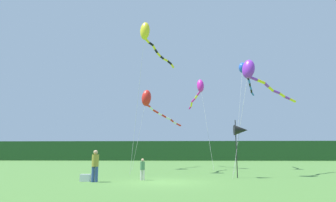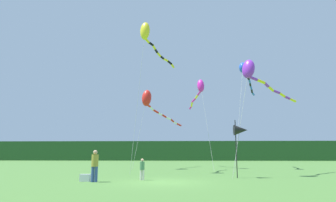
{
  "view_description": "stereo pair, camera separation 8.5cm",
  "coord_description": "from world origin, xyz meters",
  "px_view_note": "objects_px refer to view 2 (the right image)",
  "views": [
    {
      "loc": [
        0.89,
        -16.15,
        1.59
      ],
      "look_at": [
        0.0,
        6.0,
        5.62
      ],
      "focal_mm": 30.51,
      "sensor_mm": 36.0,
      "label": 1
    },
    {
      "loc": [
        0.98,
        -16.15,
        1.59
      ],
      "look_at": [
        0.0,
        6.0,
        5.62
      ],
      "focal_mm": 30.51,
      "sensor_mm": 36.0,
      "label": 2
    }
  ],
  "objects_px": {
    "kite_purple": "(254,74)",
    "kite_magenta": "(199,89)",
    "person_child": "(142,168)",
    "cooler_box": "(85,178)",
    "banner_flag_pole": "(241,131)",
    "kite_blue": "(244,72)",
    "kite_yellow": "(148,36)",
    "person_adult": "(95,164)",
    "kite_red": "(149,101)"
  },
  "relations": [
    {
      "from": "cooler_box",
      "to": "kite_red",
      "type": "relative_size",
      "value": 0.07
    },
    {
      "from": "kite_red",
      "to": "person_child",
      "type": "bearing_deg",
      "value": -85.58
    },
    {
      "from": "kite_yellow",
      "to": "banner_flag_pole",
      "type": "bearing_deg",
      "value": -32.78
    },
    {
      "from": "banner_flag_pole",
      "to": "kite_red",
      "type": "relative_size",
      "value": 0.47
    },
    {
      "from": "kite_yellow",
      "to": "person_adult",
      "type": "bearing_deg",
      "value": -105.13
    },
    {
      "from": "cooler_box",
      "to": "banner_flag_pole",
      "type": "relative_size",
      "value": 0.15
    },
    {
      "from": "banner_flag_pole",
      "to": "kite_purple",
      "type": "bearing_deg",
      "value": 47.16
    },
    {
      "from": "person_adult",
      "to": "kite_blue",
      "type": "bearing_deg",
      "value": 48.82
    },
    {
      "from": "cooler_box",
      "to": "kite_red",
      "type": "distance_m",
      "value": 14.35
    },
    {
      "from": "kite_purple",
      "to": "kite_magenta",
      "type": "height_order",
      "value": "kite_magenta"
    },
    {
      "from": "banner_flag_pole",
      "to": "kite_red",
      "type": "bearing_deg",
      "value": 126.06
    },
    {
      "from": "kite_blue",
      "to": "kite_magenta",
      "type": "distance_m",
      "value": 5.08
    },
    {
      "from": "kite_purple",
      "to": "kite_blue",
      "type": "bearing_deg",
      "value": 81.54
    },
    {
      "from": "person_adult",
      "to": "kite_magenta",
      "type": "relative_size",
      "value": 0.18
    },
    {
      "from": "kite_magenta",
      "to": "kite_purple",
      "type": "bearing_deg",
      "value": -70.73
    },
    {
      "from": "banner_flag_pole",
      "to": "kite_purple",
      "type": "height_order",
      "value": "kite_purple"
    },
    {
      "from": "kite_blue",
      "to": "kite_purple",
      "type": "xyz_separation_m",
      "value": [
        -1.27,
        -8.53,
        -2.61
      ]
    },
    {
      "from": "kite_blue",
      "to": "kite_purple",
      "type": "distance_m",
      "value": 9.01
    },
    {
      "from": "person_adult",
      "to": "kite_yellow",
      "type": "relative_size",
      "value": 0.14
    },
    {
      "from": "banner_flag_pole",
      "to": "cooler_box",
      "type": "bearing_deg",
      "value": -163.98
    },
    {
      "from": "banner_flag_pole",
      "to": "kite_red",
      "type": "height_order",
      "value": "kite_red"
    },
    {
      "from": "person_adult",
      "to": "banner_flag_pole",
      "type": "xyz_separation_m",
      "value": [
        8.75,
        3.02,
        2.06
      ]
    },
    {
      "from": "kite_blue",
      "to": "kite_purple",
      "type": "relative_size",
      "value": 1.3
    },
    {
      "from": "person_child",
      "to": "cooler_box",
      "type": "bearing_deg",
      "value": -163.8
    },
    {
      "from": "kite_purple",
      "to": "person_child",
      "type": "bearing_deg",
      "value": -156.2
    },
    {
      "from": "person_adult",
      "to": "kite_magenta",
      "type": "xyz_separation_m",
      "value": [
        6.86,
        14.43,
        7.45
      ]
    },
    {
      "from": "kite_purple",
      "to": "banner_flag_pole",
      "type": "bearing_deg",
      "value": -132.84
    },
    {
      "from": "person_child",
      "to": "kite_magenta",
      "type": "height_order",
      "value": "kite_magenta"
    },
    {
      "from": "kite_yellow",
      "to": "kite_magenta",
      "type": "xyz_separation_m",
      "value": [
        4.87,
        7.06,
        -3.25
      ]
    },
    {
      "from": "cooler_box",
      "to": "banner_flag_pole",
      "type": "bearing_deg",
      "value": 16.02
    },
    {
      "from": "cooler_box",
      "to": "kite_yellow",
      "type": "distance_m",
      "value": 13.71
    },
    {
      "from": "person_child",
      "to": "kite_purple",
      "type": "xyz_separation_m",
      "value": [
        7.78,
        3.43,
        6.67
      ]
    },
    {
      "from": "kite_blue",
      "to": "kite_yellow",
      "type": "xyz_separation_m",
      "value": [
        -9.55,
        -5.83,
        1.7
      ]
    },
    {
      "from": "person_adult",
      "to": "kite_blue",
      "type": "distance_m",
      "value": 19.71
    },
    {
      "from": "kite_purple",
      "to": "kite_red",
      "type": "bearing_deg",
      "value": 136.7
    },
    {
      "from": "kite_red",
      "to": "banner_flag_pole",
      "type": "bearing_deg",
      "value": -53.94
    },
    {
      "from": "person_adult",
      "to": "cooler_box",
      "type": "height_order",
      "value": "person_adult"
    },
    {
      "from": "cooler_box",
      "to": "kite_purple",
      "type": "relative_size",
      "value": 0.07
    },
    {
      "from": "person_adult",
      "to": "kite_red",
      "type": "bearing_deg",
      "value": 82.93
    },
    {
      "from": "cooler_box",
      "to": "kite_blue",
      "type": "height_order",
      "value": "kite_blue"
    },
    {
      "from": "cooler_box",
      "to": "kite_red",
      "type": "xyz_separation_m",
      "value": [
        2.21,
        12.51,
        6.67
      ]
    },
    {
      "from": "banner_flag_pole",
      "to": "kite_blue",
      "type": "distance_m",
      "value": 12.63
    },
    {
      "from": "person_adult",
      "to": "cooler_box",
      "type": "distance_m",
      "value": 1.04
    },
    {
      "from": "cooler_box",
      "to": "kite_blue",
      "type": "distance_m",
      "value": 20.22
    },
    {
      "from": "person_adult",
      "to": "kite_red",
      "type": "distance_m",
      "value": 14.22
    },
    {
      "from": "kite_magenta",
      "to": "cooler_box",
      "type": "bearing_deg",
      "value": -117.95
    },
    {
      "from": "kite_blue",
      "to": "kite_purple",
      "type": "height_order",
      "value": "kite_blue"
    },
    {
      "from": "kite_blue",
      "to": "kite_magenta",
      "type": "relative_size",
      "value": 1.15
    },
    {
      "from": "kite_purple",
      "to": "kite_red",
      "type": "relative_size",
      "value": 1.04
    },
    {
      "from": "kite_yellow",
      "to": "kite_red",
      "type": "xyz_separation_m",
      "value": [
        -0.4,
        5.48,
        -4.8
      ]
    }
  ]
}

